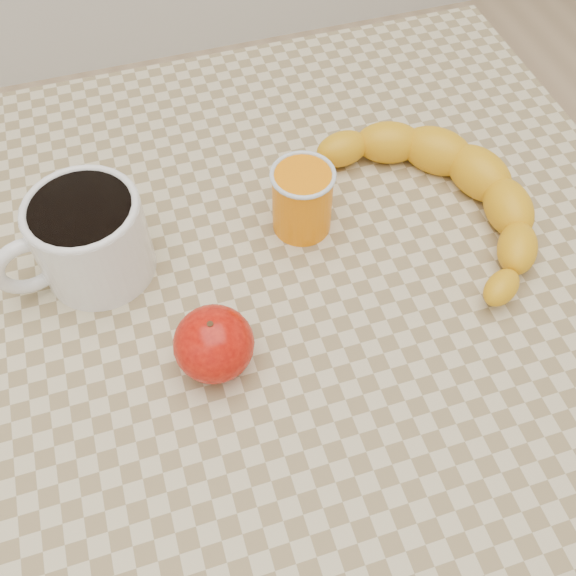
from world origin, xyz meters
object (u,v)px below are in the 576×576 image
object	(u,v)px
table	(288,345)
banana	(430,197)
coffee_mug	(87,237)
apple	(214,344)
orange_juice_glass	(302,199)

from	to	relation	value
table	banana	xyz separation A→B (m)	(0.17, 0.06, 0.11)
table	coffee_mug	world-z (taller)	coffee_mug
banana	apple	bearing A→B (deg)	-179.43
coffee_mug	orange_juice_glass	size ratio (longest dim) A/B	2.10
coffee_mug	banana	distance (m)	0.34
apple	banana	world-z (taller)	apple
table	coffee_mug	xyz separation A→B (m)	(-0.17, 0.09, 0.13)
table	banana	bearing A→B (deg)	19.60
table	banana	size ratio (longest dim) A/B	2.11
table	coffee_mug	size ratio (longest dim) A/B	5.07
orange_juice_glass	apple	bearing A→B (deg)	-133.07
apple	banana	size ratio (longest dim) A/B	0.19
orange_juice_glass	apple	xyz separation A→B (m)	(-0.12, -0.13, -0.01)
orange_juice_glass	table	bearing A→B (deg)	-115.93
table	coffee_mug	distance (m)	0.23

